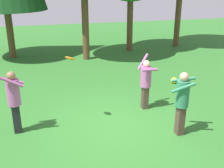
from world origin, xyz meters
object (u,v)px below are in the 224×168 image
(person_thrower, at_px, (146,80))
(ball_yellow, at_px, (174,80))
(person_catcher, at_px, (14,97))
(frisbee, at_px, (70,58))
(ball_white, at_px, (12,104))
(person_bystander, at_px, (182,98))
(ball_red, at_px, (187,79))

(person_thrower, distance_m, ball_yellow, 2.83)
(person_thrower, bearing_deg, person_catcher, -1.91)
(person_thrower, relative_size, frisbee, 4.84)
(person_thrower, relative_size, ball_white, 8.26)
(person_catcher, bearing_deg, ball_white, 94.90)
(person_catcher, bearing_deg, person_bystander, -20.93)
(person_bystander, bearing_deg, ball_red, -95.08)
(person_bystander, relative_size, ball_white, 8.15)
(person_catcher, height_order, frisbee, frisbee)
(ball_yellow, bearing_deg, ball_red, 7.38)
(frisbee, distance_m, ball_red, 5.78)
(person_catcher, relative_size, person_bystander, 0.99)
(person_catcher, bearing_deg, ball_red, 16.01)
(ball_red, bearing_deg, frisbee, -154.90)
(person_catcher, xyz_separation_m, person_bystander, (4.20, -1.23, 0.00))
(ball_red, distance_m, ball_white, 6.82)
(person_catcher, distance_m, ball_red, 7.00)
(ball_yellow, bearing_deg, person_catcher, -158.01)
(ball_red, height_order, ball_white, ball_white)
(person_thrower, bearing_deg, ball_yellow, -146.44)
(person_thrower, bearing_deg, ball_white, -25.22)
(person_bystander, bearing_deg, frisbee, -0.00)
(person_thrower, xyz_separation_m, ball_red, (2.60, 1.93, -0.85))
(frisbee, height_order, ball_white, frisbee)
(person_thrower, distance_m, person_bystander, 1.78)
(person_bystander, xyz_separation_m, ball_white, (-4.49, 2.92, -0.93))
(ball_yellow, bearing_deg, person_bystander, -114.77)
(person_thrower, height_order, person_bystander, person_thrower)
(person_bystander, xyz_separation_m, ball_red, (2.29, 3.68, -0.93))
(person_catcher, distance_m, frisbee, 1.78)
(person_catcher, xyz_separation_m, ball_red, (6.49, 2.45, -0.93))
(person_bystander, xyz_separation_m, frisbee, (-2.67, 1.35, 0.90))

